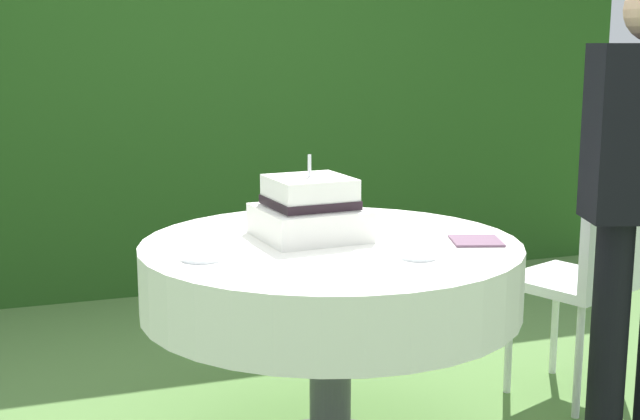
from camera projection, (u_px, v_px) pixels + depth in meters
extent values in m
cube|color=#234C19|center=(190.00, 93.00, 4.95)|extent=(5.42, 0.47, 2.25)
cylinder|color=#4C4C51|center=(330.00, 357.00, 2.87)|extent=(0.14, 0.14, 0.73)
cylinder|color=brown|center=(331.00, 247.00, 2.80)|extent=(1.22, 1.22, 0.03)
cylinder|color=white|center=(331.00, 275.00, 2.81)|extent=(1.25, 1.25, 0.22)
cube|color=white|center=(310.00, 223.00, 2.85)|extent=(0.36, 0.36, 0.10)
cube|color=white|center=(310.00, 192.00, 2.83)|extent=(0.27, 0.27, 0.10)
cube|color=black|center=(310.00, 202.00, 2.83)|extent=(0.28, 0.28, 0.03)
sphere|color=#D13866|center=(328.00, 191.00, 3.00)|extent=(0.07, 0.07, 0.07)
cylinder|color=silver|center=(309.00, 166.00, 2.81)|extent=(0.01, 0.01, 0.07)
cylinder|color=white|center=(203.00, 257.00, 2.56)|extent=(0.13, 0.13, 0.01)
cylinder|color=white|center=(418.00, 256.00, 2.58)|extent=(0.11, 0.11, 0.01)
cylinder|color=white|center=(311.00, 213.00, 3.25)|extent=(0.14, 0.14, 0.01)
cube|color=#6B4C60|center=(476.00, 241.00, 2.79)|extent=(0.20, 0.20, 0.01)
cylinder|color=white|center=(555.00, 323.00, 3.66)|extent=(0.03, 0.03, 0.45)
cylinder|color=white|center=(509.00, 340.00, 3.45)|extent=(0.03, 0.03, 0.45)
cylinder|color=white|center=(623.00, 342.00, 3.42)|extent=(0.03, 0.03, 0.45)
cylinder|color=white|center=(578.00, 361.00, 3.21)|extent=(0.03, 0.03, 0.45)
cube|color=white|center=(569.00, 282.00, 3.39)|extent=(0.52, 0.52, 0.04)
cube|color=white|center=(614.00, 236.00, 3.21)|extent=(0.39, 0.18, 0.40)
cylinder|color=black|center=(608.00, 348.00, 2.78)|extent=(0.12, 0.12, 0.85)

